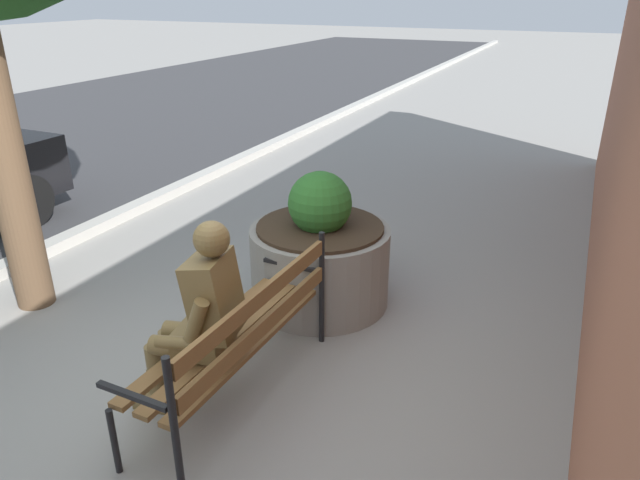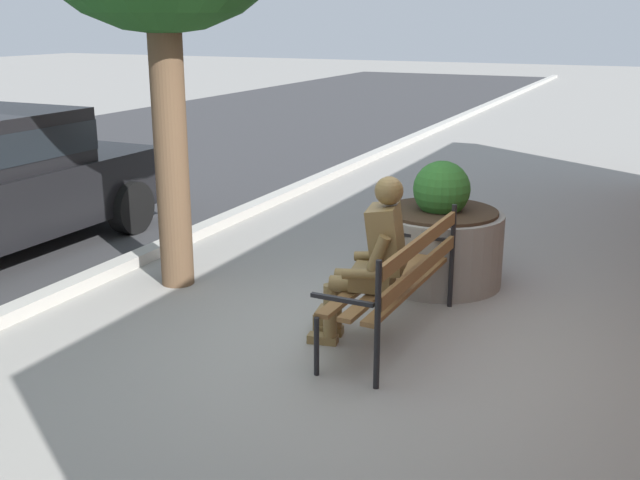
{
  "view_description": "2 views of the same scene",
  "coord_description": "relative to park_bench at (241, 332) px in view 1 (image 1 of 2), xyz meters",
  "views": [
    {
      "loc": [
        -2.56,
        -2.1,
        2.61
      ],
      "look_at": [
        1.63,
        -0.16,
        0.6
      ],
      "focal_mm": 32.45,
      "sensor_mm": 36.0,
      "label": 1
    },
    {
      "loc": [
        -5.27,
        -2.1,
        2.51
      ],
      "look_at": [
        0.16,
        0.44,
        0.75
      ],
      "focal_mm": 42.47,
      "sensor_mm": 36.0,
      "label": 2
    }
  ],
  "objects": [
    {
      "name": "ground_plane",
      "position": [
        -0.16,
        0.27,
        -0.54
      ],
      "size": [
        80.0,
        80.0,
        0.0
      ],
      "primitive_type": "plane",
      "color": "gray"
    },
    {
      "name": "park_bench",
      "position": [
        0.0,
        0.0,
        0.0
      ],
      "size": [
        1.81,
        0.57,
        0.95
      ],
      "color": "brown",
      "rests_on": "ground"
    },
    {
      "name": "bronze_statue_seated",
      "position": [
        -0.17,
        0.21,
        0.12
      ],
      "size": [
        0.59,
        0.84,
        1.37
      ],
      "color": "brown",
      "rests_on": "ground"
    },
    {
      "name": "concrete_planter",
      "position": [
        1.47,
        0.11,
        -0.1
      ],
      "size": [
        1.23,
        1.23,
        1.21
      ],
      "color": "gray",
      "rests_on": "ground"
    }
  ]
}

